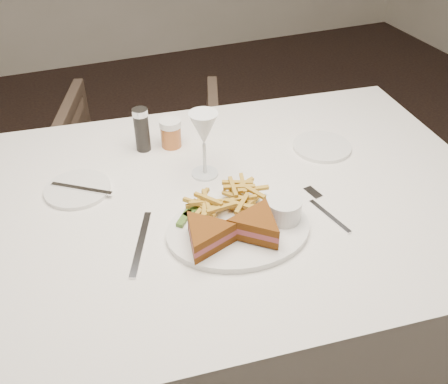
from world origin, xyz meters
TOP-DOWN VIEW (x-y plane):
  - ground at (0.00, 0.00)m, footprint 5.00×5.00m
  - table at (-0.17, -0.29)m, footprint 1.46×1.06m
  - chair_far at (-0.18, 0.56)m, footprint 0.79×0.76m
  - table_setting at (-0.18, -0.34)m, footprint 0.82×0.62m

SIDE VIEW (x-z plane):
  - ground at x=0.00m, z-range 0.00..0.00m
  - chair_far at x=-0.18m, z-range 0.00..0.65m
  - table at x=-0.17m, z-range 0.00..0.75m
  - table_setting at x=-0.18m, z-range 0.70..0.88m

